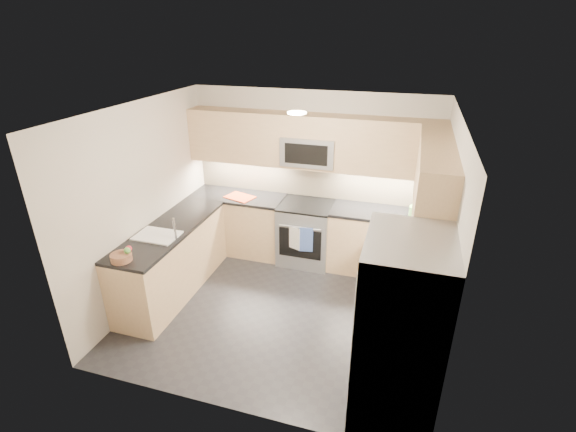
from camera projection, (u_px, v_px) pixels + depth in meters
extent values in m
cube|color=#26252B|center=(280.00, 308.00, 5.34)|extent=(3.60, 3.20, 0.00)
cube|color=beige|center=(278.00, 111.00, 4.29)|extent=(3.60, 3.20, 0.02)
cube|color=#BDB3A5|center=(312.00, 176.00, 6.21)|extent=(3.60, 0.02, 2.50)
cube|color=#BDB3A5|center=(220.00, 300.00, 3.42)|extent=(3.60, 0.02, 2.50)
cube|color=#BDB3A5|center=(144.00, 203.00, 5.29)|extent=(0.02, 3.20, 2.50)
cube|color=#BDB3A5|center=(443.00, 241.00, 4.34)|extent=(0.02, 3.20, 2.50)
cube|color=tan|center=(239.00, 224.00, 6.56)|extent=(1.42, 0.60, 0.90)
cube|color=tan|center=(379.00, 243.00, 6.00)|extent=(1.42, 0.60, 0.90)
cube|color=tan|center=(405.00, 292.00, 4.89)|extent=(0.60, 1.70, 0.90)
cube|color=tan|center=(173.00, 261.00, 5.54)|extent=(0.60, 2.00, 0.90)
cube|color=black|center=(238.00, 196.00, 6.37)|extent=(1.42, 0.63, 0.04)
cube|color=black|center=(382.00, 213.00, 5.80)|extent=(1.42, 0.63, 0.04)
cube|color=black|center=(410.00, 258.00, 4.69)|extent=(0.63, 1.70, 0.04)
cube|color=black|center=(168.00, 229.00, 5.34)|extent=(0.63, 2.00, 0.04)
cube|color=tan|center=(310.00, 141.00, 5.81)|extent=(3.60, 0.35, 0.75)
cube|color=tan|center=(433.00, 179.00, 4.39)|extent=(0.35, 1.95, 0.75)
cube|color=tan|center=(312.00, 180.00, 6.23)|extent=(3.60, 0.01, 0.51)
cube|color=tan|center=(441.00, 228.00, 4.76)|extent=(0.01, 2.30, 0.51)
cube|color=gray|center=(306.00, 233.00, 6.26)|extent=(0.76, 0.65, 0.91)
cube|color=black|center=(306.00, 205.00, 6.06)|extent=(0.76, 0.65, 0.03)
cube|color=black|center=(300.00, 244.00, 5.97)|extent=(0.62, 0.02, 0.45)
cylinder|color=#B2B5BA|center=(300.00, 227.00, 5.84)|extent=(0.60, 0.02, 0.02)
cube|color=#929399|center=(309.00, 151.00, 5.84)|extent=(0.76, 0.40, 0.40)
cube|color=black|center=(306.00, 154.00, 5.67)|extent=(0.60, 0.01, 0.28)
cube|color=#9FA1A7|center=(399.00, 332.00, 3.58)|extent=(0.70, 0.90, 1.80)
cylinder|color=#B2B5BA|center=(354.00, 333.00, 3.50)|extent=(0.02, 0.02, 1.20)
cylinder|color=#B2B5BA|center=(359.00, 308.00, 3.81)|extent=(0.02, 0.02, 1.20)
cube|color=white|center=(158.00, 241.00, 5.14)|extent=(0.52, 0.38, 0.16)
cylinder|color=silver|center=(175.00, 229.00, 4.99)|extent=(0.03, 0.03, 0.28)
cylinder|color=#60A044|center=(418.00, 212.00, 5.62)|extent=(0.29, 0.29, 0.14)
cube|color=red|center=(240.00, 197.00, 6.27)|extent=(0.49, 0.41, 0.01)
cylinder|color=#915F43|center=(121.00, 257.00, 4.57)|extent=(0.28, 0.28, 0.08)
sphere|color=red|center=(129.00, 249.00, 4.60)|extent=(0.07, 0.07, 0.07)
sphere|color=#5DAC4A|center=(127.00, 251.00, 4.56)|extent=(0.07, 0.07, 0.07)
cube|color=white|center=(294.00, 238.00, 5.91)|extent=(0.17, 0.08, 0.34)
cube|color=#375199|center=(306.00, 240.00, 5.87)|extent=(0.20, 0.05, 0.37)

